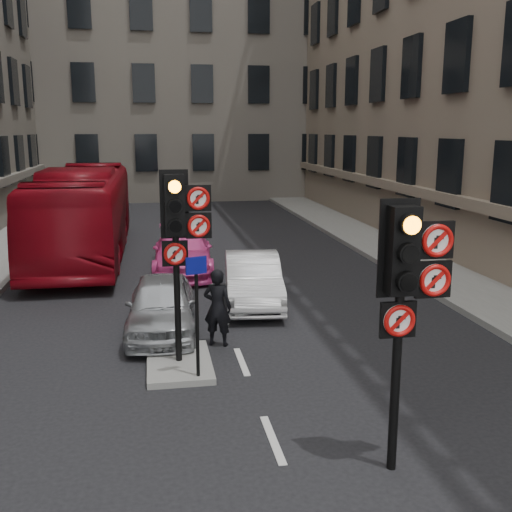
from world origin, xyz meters
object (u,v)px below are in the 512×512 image
object	(u,v)px
signal_near	(408,279)
info_sign	(197,300)
motorcyclist	(218,307)
bus_red	(84,213)
car_pink	(183,252)
signal_far	(180,225)
car_silver	(162,305)
car_white	(253,280)
motorcycle	(166,300)

from	to	relation	value
signal_near	info_sign	bearing A→B (deg)	126.81
motorcyclist	bus_red	bearing A→B (deg)	-47.25
car_pink	bus_red	world-z (taller)	bus_red
signal_near	signal_far	xyz separation A→B (m)	(-2.60, 4.00, 0.12)
signal_far	signal_near	bearing A→B (deg)	-56.98
signal_near	bus_red	bearing A→B (deg)	110.37
car_silver	motorcyclist	xyz separation A→B (m)	(1.12, -1.00, 0.19)
car_white	motorcycle	bearing A→B (deg)	-151.05
info_sign	motorcycle	bearing A→B (deg)	79.34
info_sign	car_pink	bearing A→B (deg)	70.99
signal_near	car_silver	bearing A→B (deg)	116.20
car_white	bus_red	xyz separation A→B (m)	(-4.80, 6.75, 0.92)
signal_near	motorcycle	size ratio (longest dim) A/B	2.26
motorcyclist	signal_far	bearing A→B (deg)	74.91
bus_red	motorcycle	bearing A→B (deg)	-71.26
info_sign	signal_near	bearing A→B (deg)	-70.85
bus_red	info_sign	size ratio (longest dim) A/B	5.17
car_silver	motorcycle	xyz separation A→B (m)	(0.11, 0.90, -0.15)
signal_near	car_white	xyz separation A→B (m)	(-0.61, 7.85, -1.94)
motorcycle	car_silver	bearing A→B (deg)	-107.16
signal_near	signal_far	world-z (taller)	signal_far
car_pink	motorcycle	world-z (taller)	car_pink
signal_near	motorcyclist	xyz separation A→B (m)	(-1.83, 5.01, -1.77)
car_silver	car_white	xyz separation A→B (m)	(2.34, 1.84, 0.01)
car_silver	motorcycle	size ratio (longest dim) A/B	2.33
car_silver	bus_red	world-z (taller)	bus_red
motorcyclist	info_sign	distance (m)	2.03
signal_far	car_pink	world-z (taller)	signal_far
signal_far	bus_red	size ratio (longest dim) A/B	0.32
motorcycle	info_sign	distance (m)	3.89
signal_near	car_white	bearing A→B (deg)	94.47
car_pink	info_sign	xyz separation A→B (m)	(-0.20, -8.47, 0.88)
signal_near	car_silver	xyz separation A→B (m)	(-2.96, 6.01, -1.95)
signal_far	car_white	distance (m)	4.80
car_silver	car_white	size ratio (longest dim) A/B	0.95
car_silver	bus_red	bearing A→B (deg)	108.90
car_white	car_pink	world-z (taller)	car_pink
motorcyclist	info_sign	bearing A→B (deg)	95.29
bus_red	motorcyclist	world-z (taller)	bus_red
signal_near	motorcycle	xyz separation A→B (m)	(-2.84, 6.90, -2.11)
car_silver	car_white	bearing A→B (deg)	41.07
bus_red	car_white	bearing A→B (deg)	-54.33
car_silver	motorcycle	bearing A→B (deg)	85.66
car_pink	bus_red	xyz separation A→B (m)	(-3.23, 2.93, 0.92)
car_pink	motorcyclist	size ratio (longest dim) A/B	2.72
car_white	motorcycle	distance (m)	2.43
motorcyclist	car_pink	bearing A→B (deg)	-64.71
car_pink	motorcycle	xyz separation A→B (m)	(-0.66, -4.76, -0.17)
car_pink	bus_red	size ratio (longest dim) A/B	0.40
car_white	info_sign	distance (m)	5.06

